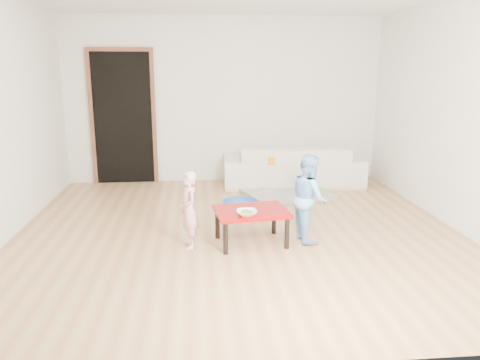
{
  "coord_description": "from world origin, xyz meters",
  "views": [
    {
      "loc": [
        -0.45,
        -5.04,
        1.84
      ],
      "look_at": [
        0.0,
        -0.2,
        0.65
      ],
      "focal_mm": 35.0,
      "sensor_mm": 36.0,
      "label": 1
    }
  ],
  "objects": [
    {
      "name": "right_wall",
      "position": [
        2.5,
        0.0,
        1.3
      ],
      "size": [
        0.02,
        5.0,
        2.6
      ],
      "primitive_type": "cube",
      "color": "silver",
      "rests_on": "floor"
    },
    {
      "name": "blanket",
      "position": [
        0.83,
        1.44,
        0.03
      ],
      "size": [
        1.37,
        1.25,
        0.06
      ],
      "primitive_type": null,
      "rotation": [
        0.0,
        0.0,
        0.32
      ],
      "color": "beige",
      "rests_on": "floor"
    },
    {
      "name": "doorway",
      "position": [
        -1.6,
        2.48,
        1.02
      ],
      "size": [
        1.02,
        0.08,
        2.11
      ],
      "primitive_type": null,
      "color": "brown",
      "rests_on": "back_wall"
    },
    {
      "name": "red_table",
      "position": [
        0.1,
        -0.39,
        0.19
      ],
      "size": [
        0.81,
        0.65,
        0.37
      ],
      "primitive_type": null,
      "rotation": [
        0.0,
        0.0,
        0.13
      ],
      "color": "#980808",
      "rests_on": "floor"
    },
    {
      "name": "floor",
      "position": [
        0.0,
        0.0,
        0.0
      ],
      "size": [
        5.0,
        5.0,
        0.01
      ],
      "primitive_type": "cube",
      "color": "#A57347",
      "rests_on": "ground"
    },
    {
      "name": "broccoli",
      "position": [
        0.03,
        -0.56,
        0.4
      ],
      "size": [
        0.12,
        0.12,
        0.06
      ],
      "primitive_type": null,
      "color": "#2D5919",
      "rests_on": "red_table"
    },
    {
      "name": "child_pink",
      "position": [
        -0.55,
        -0.43,
        0.4
      ],
      "size": [
        0.27,
        0.34,
        0.8
      ],
      "primitive_type": "imported",
      "rotation": [
        0.0,
        0.0,
        -1.27
      ],
      "color": "#E6697A",
      "rests_on": "floor"
    },
    {
      "name": "basin",
      "position": [
        0.08,
        0.73,
        0.07
      ],
      "size": [
        0.46,
        0.46,
        0.14
      ],
      "primitive_type": "imported",
      "color": "#2A5AA1",
      "rests_on": "floor"
    },
    {
      "name": "back_wall",
      "position": [
        0.0,
        2.5,
        1.3
      ],
      "size": [
        5.0,
        0.02,
        2.6
      ],
      "primitive_type": "cube",
      "color": "silver",
      "rests_on": "floor"
    },
    {
      "name": "cushion",
      "position": [
        0.76,
        1.86,
        0.47
      ],
      "size": [
        0.51,
        0.48,
        0.11
      ],
      "primitive_type": "cube",
      "rotation": [
        0.0,
        0.0,
        0.25
      ],
      "color": "orange",
      "rests_on": "sofa"
    },
    {
      "name": "child_blue",
      "position": [
        0.73,
        -0.33,
        0.47
      ],
      "size": [
        0.41,
        0.5,
        0.94
      ],
      "primitive_type": "imported",
      "rotation": [
        0.0,
        0.0,
        1.69
      ],
      "color": "#66B1EC",
      "rests_on": "floor"
    },
    {
      "name": "sofa",
      "position": [
        1.05,
        2.05,
        0.32
      ],
      "size": [
        2.2,
        0.97,
        0.63
      ],
      "primitive_type": "imported",
      "rotation": [
        0.0,
        0.0,
        3.08
      ],
      "color": "beige",
      "rests_on": "floor"
    },
    {
      "name": "bowl",
      "position": [
        0.03,
        -0.56,
        0.4
      ],
      "size": [
        0.21,
        0.21,
        0.05
      ],
      "primitive_type": "imported",
      "color": "white",
      "rests_on": "red_table"
    }
  ]
}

